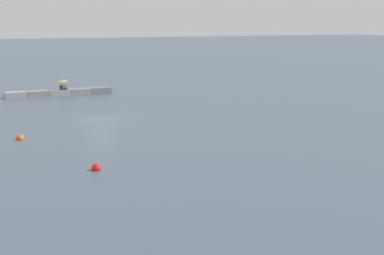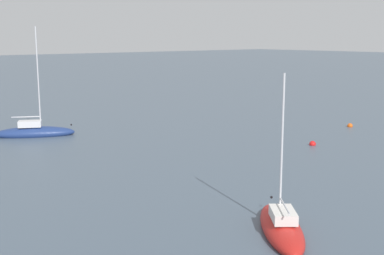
{
  "view_description": "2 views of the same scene",
  "coord_description": "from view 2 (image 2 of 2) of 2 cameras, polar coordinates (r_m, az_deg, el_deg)",
  "views": [
    {
      "loc": [
        13.57,
        49.06,
        9.06
      ],
      "look_at": [
        -1.83,
        16.23,
        1.97
      ],
      "focal_mm": 51.0,
      "sensor_mm": 36.0,
      "label": 1
    },
    {
      "loc": [
        -21.78,
        54.98,
        9.97
      ],
      "look_at": [
        5.57,
        31.45,
        3.34
      ],
      "focal_mm": 46.41,
      "sensor_mm": 36.0,
      "label": 2
    }
  ],
  "objects": [
    {
      "name": "mooring_buoy_far",
      "position": [
        47.54,
        13.68,
        -1.87
      ],
      "size": [
        0.61,
        0.61,
        0.61
      ],
      "color": "red",
      "rests_on": "ground_plane"
    },
    {
      "name": "mooring_buoy_mid",
      "position": [
        58.32,
        17.7,
        0.17
      ],
      "size": [
        0.6,
        0.6,
        0.6
      ],
      "color": "#EA5914",
      "rests_on": "ground_plane"
    },
    {
      "name": "sailboat_navy_mid",
      "position": [
        52.93,
        -17.67,
        -0.51
      ],
      "size": [
        5.85,
        8.07,
        11.36
      ],
      "rotation": [
        0.0,
        0.0,
        2.64
      ],
      "color": "navy",
      "rests_on": "ground_plane"
    },
    {
      "name": "sailboat_red_near",
      "position": [
        26.42,
        10.23,
        -11.16
      ],
      "size": [
        6.44,
        5.86,
        8.52
      ],
      "rotation": [
        0.0,
        0.0,
        4.01
      ],
      "color": "red",
      "rests_on": "ground_plane"
    }
  ]
}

